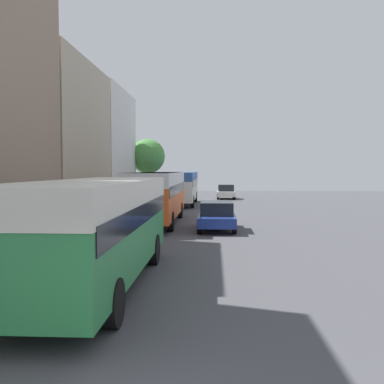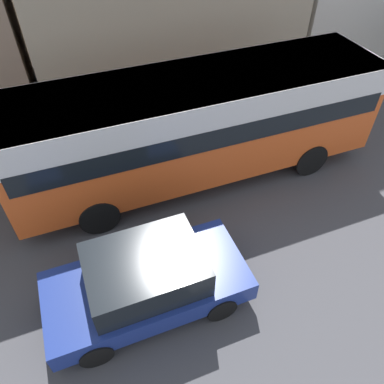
# 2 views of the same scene
# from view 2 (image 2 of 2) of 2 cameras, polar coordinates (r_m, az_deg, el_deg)

# --- Properties ---
(bus_following) EXTENTS (2.52, 9.81, 2.99)m
(bus_following) POSITION_cam_2_polar(r_m,az_deg,el_deg) (9.84, 0.87, 11.41)
(bus_following) COLOR #EA5B23
(bus_following) RESTS_ON ground_plane
(car_far_curb) EXTENTS (1.95, 4.07, 1.49)m
(car_far_curb) POSITION_cam_2_polar(r_m,az_deg,el_deg) (7.75, -6.93, -13.19)
(car_far_curb) COLOR navy
(car_far_curb) RESTS_ON ground_plane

